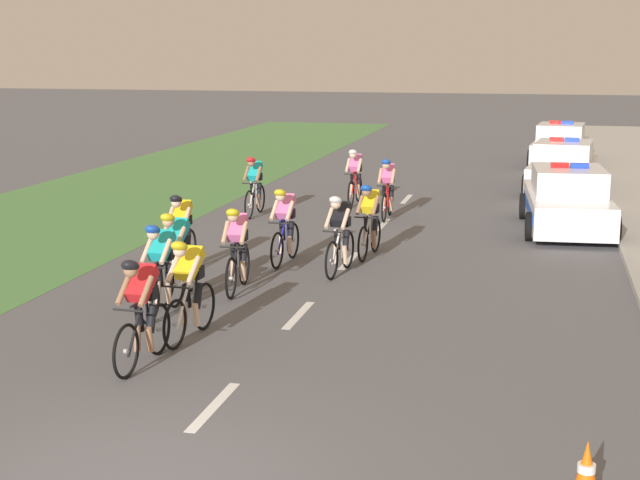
{
  "coord_description": "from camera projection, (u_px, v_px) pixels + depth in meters",
  "views": [
    {
      "loc": [
        3.68,
        -7.67,
        4.2
      ],
      "look_at": [
        0.19,
        6.99,
        1.1
      ],
      "focal_mm": 52.83,
      "sensor_mm": 36.0,
      "label": 1
    }
  ],
  "objects": [
    {
      "name": "kerb_edge",
      "position": [
        618.0,
        235.0,
        21.09
      ],
      "size": [
        0.16,
        60.0,
        0.13
      ],
      "primitive_type": "cube",
      "color": "#9E9E99",
      "rests_on": "ground"
    },
    {
      "name": "grass_verge",
      "position": [
        69.0,
        213.0,
        24.18
      ],
      "size": [
        7.0,
        60.0,
        0.01
      ],
      "primitive_type": "cube",
      "color": "#4C7F42",
      "rests_on": "ground"
    },
    {
      "name": "lane_markings_centre",
      "position": [
        327.0,
        285.0,
        16.91
      ],
      "size": [
        0.14,
        21.6,
        0.01
      ],
      "color": "white",
      "rests_on": "ground"
    },
    {
      "name": "cyclist_lead",
      "position": [
        141.0,
        310.0,
        12.45
      ],
      "size": [
        0.42,
        1.72,
        1.56
      ],
      "color": "black",
      "rests_on": "ground"
    },
    {
      "name": "cyclist_second",
      "position": [
        189.0,
        287.0,
        13.61
      ],
      "size": [
        0.44,
        1.72,
        1.56
      ],
      "color": "black",
      "rests_on": "ground"
    },
    {
      "name": "cyclist_third",
      "position": [
        161.0,
        268.0,
        14.82
      ],
      "size": [
        0.42,
        1.72,
        1.56
      ],
      "color": "black",
      "rests_on": "ground"
    },
    {
      "name": "cyclist_fourth",
      "position": [
        176.0,
        254.0,
        15.81
      ],
      "size": [
        0.44,
        1.72,
        1.56
      ],
      "color": "black",
      "rests_on": "ground"
    },
    {
      "name": "cyclist_fifth",
      "position": [
        237.0,
        248.0,
        16.27
      ],
      "size": [
        0.44,
        1.72,
        1.56
      ],
      "color": "black",
      "rests_on": "ground"
    },
    {
      "name": "cyclist_sixth",
      "position": [
        181.0,
        232.0,
        17.71
      ],
      "size": [
        0.44,
        1.72,
        1.56
      ],
      "color": "black",
      "rests_on": "ground"
    },
    {
      "name": "cyclist_seventh",
      "position": [
        340.0,
        233.0,
        17.57
      ],
      "size": [
        0.45,
        1.72,
        1.56
      ],
      "color": "black",
      "rests_on": "ground"
    },
    {
      "name": "cyclist_eighth",
      "position": [
        285.0,
        224.0,
        18.42
      ],
      "size": [
        0.43,
        1.72,
        1.56
      ],
      "color": "black",
      "rests_on": "ground"
    },
    {
      "name": "cyclist_ninth",
      "position": [
        369.0,
        219.0,
        19.0
      ],
      "size": [
        0.44,
        1.72,
        1.56
      ],
      "color": "black",
      "rests_on": "ground"
    },
    {
      "name": "cyclist_tenth",
      "position": [
        254.0,
        185.0,
        23.66
      ],
      "size": [
        0.42,
        1.72,
        1.56
      ],
      "color": "black",
      "rests_on": "ground"
    },
    {
      "name": "cyclist_eleventh",
      "position": [
        387.0,
        188.0,
        23.23
      ],
      "size": [
        0.42,
        1.72,
        1.56
      ],
      "color": "black",
      "rests_on": "ground"
    },
    {
      "name": "cyclist_twelfth",
      "position": [
        355.0,
        176.0,
        25.34
      ],
      "size": [
        0.42,
        1.72,
        1.56
      ],
      "color": "black",
      "rests_on": "ground"
    },
    {
      "name": "police_car_nearest",
      "position": [
        567.0,
        202.0,
        21.79
      ],
      "size": [
        2.25,
        4.52,
        1.59
      ],
      "color": "white",
      "rests_on": "ground"
    },
    {
      "name": "police_car_second",
      "position": [
        563.0,
        168.0,
        27.77
      ],
      "size": [
        2.31,
        4.55,
        1.59
      ],
      "color": "white",
      "rests_on": "ground"
    },
    {
      "name": "police_car_third",
      "position": [
        560.0,
        146.0,
        34.01
      ],
      "size": [
        2.29,
        4.54,
        1.59
      ],
      "color": "silver",
      "rests_on": "ground"
    },
    {
      "name": "traffic_cone_near",
      "position": [
        586.0,
        474.0,
        8.73
      ],
      "size": [
        0.36,
        0.36,
        0.64
      ],
      "color": "black",
      "rests_on": "ground"
    }
  ]
}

